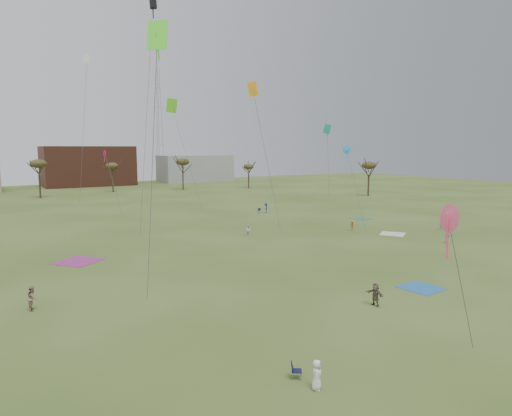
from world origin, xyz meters
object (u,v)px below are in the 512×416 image
camp_chair_left (296,374)px  radio_tower (159,125)px  flyer_near_left (317,375)px  spectator_fore_a (447,237)px  camp_chair_right (259,211)px

camp_chair_left → radio_tower: bearing=17.9°
flyer_near_left → spectator_fore_a: (35.10, 18.34, -0.02)m
flyer_near_left → camp_chair_right: flyer_near_left is taller
camp_chair_left → spectator_fore_a: bearing=-29.6°
flyer_near_left → camp_chair_left: flyer_near_left is taller
camp_chair_left → radio_tower: (40.72, 134.51, 18.95)m
flyer_near_left → radio_tower: bearing=27.5°
spectator_fore_a → camp_chair_right: 34.45m
camp_chair_left → camp_chair_right: bearing=4.9°
radio_tower → spectator_fore_a: bearing=-92.6°
spectator_fore_a → flyer_near_left: bearing=19.2°
flyer_near_left → camp_chair_right: 59.74m
camp_chair_left → camp_chair_right: same height
spectator_fore_a → camp_chair_right: bearing=-88.1°
camp_chair_right → radio_tower: (11.52, 83.61, 18.95)m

